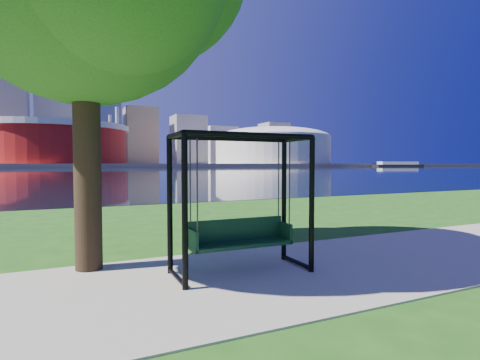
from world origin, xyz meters
TOP-DOWN VIEW (x-y plane):
  - ground at (0.00, 0.00)m, footprint 900.00×900.00m
  - path at (0.00, -0.50)m, footprint 120.00×4.00m
  - river at (0.00, 102.00)m, footprint 900.00×180.00m
  - far_bank at (0.00, 306.00)m, footprint 900.00×228.00m
  - stadium at (-10.00, 235.00)m, footprint 83.00×83.00m
  - arena at (135.00, 235.00)m, footprint 84.00×84.00m
  - skyline at (-4.27, 319.39)m, footprint 392.00×66.00m
  - swing at (-0.37, -0.18)m, footprint 2.48×1.09m
  - barge at (202.30, 180.68)m, footprint 34.48×17.54m

SIDE VIEW (x-z plane):
  - ground at x=0.00m, z-range 0.00..0.00m
  - river at x=0.00m, z-range 0.00..0.02m
  - path at x=0.00m, z-range 0.00..0.03m
  - far_bank at x=0.00m, z-range 0.00..2.00m
  - swing at x=-0.37m, z-range -0.04..2.49m
  - barge at x=202.30m, z-range -0.16..3.17m
  - stadium at x=-10.00m, z-range -1.77..30.23m
  - arena at x=135.00m, z-range 2.59..29.15m
  - skyline at x=-4.27m, z-range -12.36..84.14m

